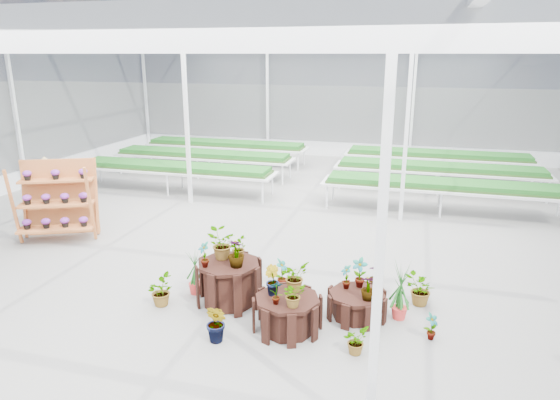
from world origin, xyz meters
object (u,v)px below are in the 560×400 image
(shelf_rack, at_px, (57,202))
(plinth_tall, at_px, (229,283))
(plinth_low, at_px, (357,305))
(plinth_mid, at_px, (287,314))
(bird_table, at_px, (49,190))

(shelf_rack, bearing_deg, plinth_tall, -45.06)
(shelf_rack, bearing_deg, plinth_low, -38.32)
(plinth_mid, bearing_deg, plinth_tall, 153.43)
(plinth_low, xyz_separation_m, bird_table, (-8.13, 2.66, 0.66))
(bird_table, bearing_deg, plinth_low, -24.46)
(plinth_tall, relative_size, bird_table, 0.63)
(plinth_low, distance_m, shelf_rack, 7.41)
(shelf_rack, relative_size, bird_table, 1.05)
(plinth_low, height_order, bird_table, bird_table)
(plinth_low, relative_size, shelf_rack, 0.52)
(plinth_mid, relative_size, bird_table, 0.60)
(plinth_tall, distance_m, shelf_rack, 5.33)
(bird_table, bearing_deg, plinth_mid, -31.58)
(plinth_mid, height_order, plinth_low, plinth_mid)
(shelf_rack, bearing_deg, bird_table, 112.68)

